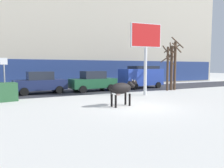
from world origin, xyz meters
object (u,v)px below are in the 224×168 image
Objects in this scene: bare_tree_left_lot at (168,67)px; street_sign at (4,75)px; cow_black at (122,89)px; dumpster at (2,92)px; bare_tree_far_back at (171,65)px; bare_tree_right_lot at (175,62)px; car_darkgreen_sedan at (93,81)px; car_blue_van at (141,76)px; billboard at (146,40)px; car_navy_sedan at (40,83)px.

street_sign is at bearing 179.29° from bare_tree_left_lot.
dumpster is at bearing 142.40° from cow_black.
bare_tree_right_lot is at bearing 2.24° from bare_tree_far_back.
cow_black is at bearing -40.01° from street_sign.
car_darkgreen_sedan is 0.91× the size of car_blue_van.
car_blue_van is 3.27m from bare_tree_left_lot.
bare_tree_right_lot is at bearing 6.60° from bare_tree_left_lot.
car_blue_van is (6.62, 7.87, 0.25)m from cow_black.
cow_black is at bearing -140.36° from billboard.
bare_tree_far_back is (0.50, 0.09, 0.13)m from bare_tree_left_lot.
car_blue_van is (5.56, 0.38, 0.33)m from car_darkgreen_sedan.
car_blue_van is 1.68× the size of street_sign.
cow_black is 0.45× the size of car_darkgreen_sedan.
billboard is 4.64m from bare_tree_left_lot.
billboard is 1.32× the size of bare_tree_left_lot.
dumpster is (-12.83, -3.09, -0.64)m from car_blue_van.
bare_tree_right_lot is at bearing 21.70° from billboard.
bare_tree_right_lot is 14.84m from dumpster.
street_sign is at bearing 179.75° from bare_tree_right_lot.
car_darkgreen_sedan is at bearing 161.62° from bare_tree_right_lot.
car_navy_sedan and car_darkgreen_sedan have the same top height.
billboard reaches higher than street_sign.
cow_black is 9.12m from bare_tree_left_lot.
car_darkgreen_sedan is 8.02m from bare_tree_right_lot.
billboard reaches higher than dumpster.
car_blue_van is at bearing 0.18° from car_navy_sedan.
bare_tree_left_lot is 13.89m from dumpster.
car_darkgreen_sedan is 7.55m from street_sign.
car_darkgreen_sedan is at bearing 160.53° from bare_tree_far_back.
bare_tree_right_lot reaches higher than cow_black.
car_darkgreen_sedan is 0.97× the size of bare_tree_far_back.
bare_tree_right_lot reaches higher than bare_tree_far_back.
dumpster is 1.12m from street_sign.
car_navy_sedan is (-7.33, 4.68, -3.41)m from billboard.
billboard reaches higher than car_blue_van.
dumpster is at bearing -179.10° from bare_tree_far_back.
cow_black is at bearing -148.25° from bare_tree_far_back.
car_navy_sedan is 0.86× the size of bare_tree_right_lot.
bare_tree_left_lot reaches higher than car_darkgreen_sedan.
car_navy_sedan is at bearing 48.66° from dumpster.
street_sign reaches higher than car_blue_van.
street_sign reaches higher than dumpster.
car_navy_sedan is at bearing 165.25° from bare_tree_left_lot.
bare_tree_right_lot reaches higher than car_navy_sedan.
street_sign is (-13.64, 0.17, -0.58)m from bare_tree_left_lot.
cow_black is 7.56m from car_darkgreen_sedan.
street_sign is at bearing -161.35° from car_darkgreen_sedan.
car_darkgreen_sedan is 5.58m from car_blue_van.
bare_tree_left_lot is at bearing -173.40° from bare_tree_right_lot.
car_blue_van reaches higher than cow_black.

